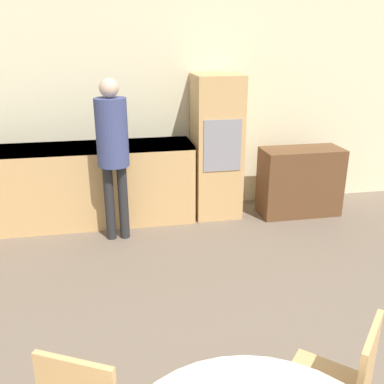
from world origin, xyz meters
name	(u,v)px	position (x,y,z in m)	size (l,w,h in m)	color
wall_back	(157,107)	(0.00, 5.32, 1.30)	(6.93, 0.05, 2.60)	beige
kitchen_counter	(66,185)	(-1.13, 4.98, 0.48)	(2.96, 0.60, 0.94)	tan
oven_unit	(216,147)	(0.66, 4.99, 0.86)	(0.55, 0.59, 1.71)	tan
sideboard	(300,181)	(1.69, 4.77, 0.42)	(0.98, 0.45, 0.84)	brown
person_standing	(113,143)	(-0.57, 4.48, 1.08)	(0.33, 0.33, 1.74)	#262628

